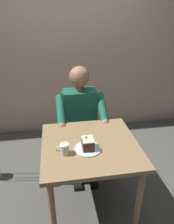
% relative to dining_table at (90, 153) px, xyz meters
% --- Properties ---
extents(ground_plane, '(14.00, 14.00, 0.00)m').
position_rel_dining_table_xyz_m(ground_plane, '(0.00, 0.00, -0.64)').
color(ground_plane, '#4E4D48').
extents(cafe_rear_panel, '(6.40, 0.12, 3.00)m').
position_rel_dining_table_xyz_m(cafe_rear_panel, '(0.00, -1.61, 0.86)').
color(cafe_rear_panel, '#D2A893').
rests_on(cafe_rear_panel, ground).
extents(dining_table, '(0.81, 0.79, 0.74)m').
position_rel_dining_table_xyz_m(dining_table, '(0.00, 0.00, 0.00)').
color(dining_table, '#92724E').
rests_on(dining_table, ground).
extents(chair, '(0.42, 0.42, 0.90)m').
position_rel_dining_table_xyz_m(chair, '(0.00, -0.75, -0.14)').
color(chair, '#8C7E58').
rests_on(chair, ground).
extents(seated_person, '(0.53, 0.58, 1.24)m').
position_rel_dining_table_xyz_m(seated_person, '(0.00, -0.58, 0.01)').
color(seated_person, '#185A45').
rests_on(seated_person, ground).
extents(dessert_plate, '(0.22, 0.22, 0.01)m').
position_rel_dining_table_xyz_m(dessert_plate, '(0.03, 0.08, 0.11)').
color(dessert_plate, white).
rests_on(dessert_plate, dining_table).
extents(cake_slice, '(0.09, 0.11, 0.11)m').
position_rel_dining_table_xyz_m(cake_slice, '(0.03, 0.08, 0.16)').
color(cake_slice, '#44241F').
rests_on(cake_slice, dessert_plate).
extents(coffee_cup, '(0.11, 0.07, 0.09)m').
position_rel_dining_table_xyz_m(coffee_cup, '(0.22, 0.10, 0.15)').
color(coffee_cup, silver).
rests_on(coffee_cup, dining_table).
extents(dessert_spoon, '(0.03, 0.14, 0.01)m').
position_rel_dining_table_xyz_m(dessert_spoon, '(0.20, 0.06, 0.11)').
color(dessert_spoon, silver).
rests_on(dessert_spoon, dining_table).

